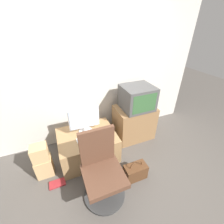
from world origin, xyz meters
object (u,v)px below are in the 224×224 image
object	(u,v)px
office_chair	(102,172)
crt_tv	(137,98)
book	(57,183)
cardboard_box_lower	(44,166)
mouse	(103,134)
keyboard	(88,138)
main_monitor	(84,121)
handbag	(135,172)

from	to	relation	value
office_chair	crt_tv	bearing A→B (deg)	41.33
book	cardboard_box_lower	bearing A→B (deg)	118.86
mouse	crt_tv	distance (m)	0.89
keyboard	book	xyz separation A→B (m)	(-0.58, -0.28, -0.46)
main_monitor	crt_tv	bearing A→B (deg)	3.53
keyboard	mouse	world-z (taller)	mouse
mouse	office_chair	xyz separation A→B (m)	(-0.24, -0.61, -0.08)
mouse	handbag	xyz separation A→B (m)	(0.29, -0.60, -0.35)
keyboard	crt_tv	xyz separation A→B (m)	(1.00, 0.25, 0.42)
main_monitor	handbag	bearing A→B (deg)	-55.79
keyboard	mouse	size ratio (longest dim) A/B	5.75
crt_tv	handbag	distance (m)	1.23
main_monitor	handbag	xyz separation A→B (m)	(0.54, -0.79, -0.57)
office_chair	cardboard_box_lower	xyz separation A→B (m)	(-0.74, 0.60, -0.24)
main_monitor	cardboard_box_lower	world-z (taller)	main_monitor
cardboard_box_lower	book	world-z (taller)	cardboard_box_lower
mouse	keyboard	bearing A→B (deg)	178.52
book	office_chair	bearing A→B (deg)	-29.62
mouse	cardboard_box_lower	bearing A→B (deg)	-179.27
main_monitor	keyboard	xyz separation A→B (m)	(-0.01, -0.18, -0.22)
crt_tv	office_chair	distance (m)	1.40
office_chair	handbag	bearing A→B (deg)	1.08
cardboard_box_lower	handbag	size ratio (longest dim) A/B	0.91
crt_tv	main_monitor	bearing A→B (deg)	-176.47
keyboard	crt_tv	distance (m)	1.11
keyboard	cardboard_box_lower	bearing A→B (deg)	-178.49
handbag	book	world-z (taller)	handbag
mouse	book	size ratio (longest dim) A/B	0.27
crt_tv	handbag	bearing A→B (deg)	-118.19
main_monitor	handbag	size ratio (longest dim) A/B	1.38
office_chair	cardboard_box_lower	world-z (taller)	office_chair
mouse	cardboard_box_lower	world-z (taller)	mouse
office_chair	book	bearing A→B (deg)	150.38
main_monitor	crt_tv	xyz separation A→B (m)	(1.00, 0.06, 0.20)
crt_tv	cardboard_box_lower	bearing A→B (deg)	-171.27
mouse	office_chair	world-z (taller)	office_chair
keyboard	main_monitor	bearing A→B (deg)	87.85
main_monitor	cardboard_box_lower	size ratio (longest dim) A/B	1.52
keyboard	handbag	distance (m)	0.89
cardboard_box_lower	handbag	xyz separation A→B (m)	(1.26, -0.59, -0.04)
mouse	handbag	world-z (taller)	mouse
main_monitor	mouse	distance (m)	0.38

